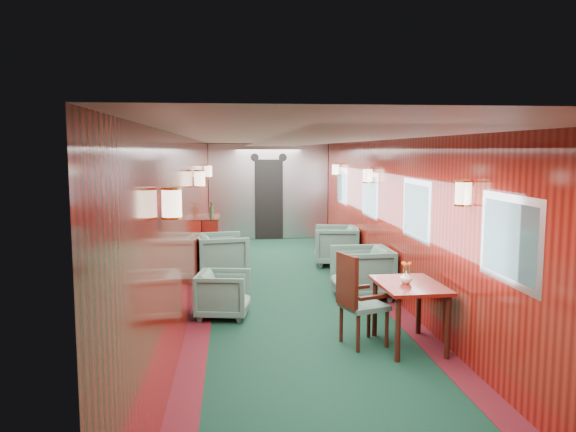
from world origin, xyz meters
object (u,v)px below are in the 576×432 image
Objects in this scene: side_chair at (356,296)px; armchair_right_near at (362,272)px; dining_table at (410,294)px; credenza at (211,239)px; armchair_left_far at (221,256)px; armchair_right_far at (336,245)px; armchair_left_near at (224,294)px.

side_chair is 2.15m from armchair_right_near.
credenza is at bearing 112.96° from dining_table.
side_chair is 3.92m from armchair_left_far.
armchair_right_far is (0.02, 4.62, -0.23)m from dining_table.
armchair_left_far reaches higher than armchair_right_far.
armchair_left_far is (0.23, -1.51, -0.07)m from credenza.
side_chair is 1.25× the size of armchair_right_near.
dining_table is 4.62m from armchair_right_far.
side_chair is at bearing -121.04° from armchair_left_near.
armchair_right_far is at bearing 63.70° from side_chair.
dining_table is 4.28m from armchair_left_far.
armchair_left_near is 0.81× the size of armchair_right_far.
credenza is at bearing -143.47° from armchair_right_near.
armchair_right_near is at bearing -60.16° from armchair_left_near.
armchair_left_far is at bearing -126.76° from armchair_right_near.
credenza is 1.74× the size of armchair_left_near.
armchair_left_near is (-2.11, 1.37, -0.31)m from dining_table.
armchair_right_near is at bearing -136.21° from armchair_left_far.
armchair_right_near is (2.14, -1.51, -0.01)m from armchair_left_far.
armchair_right_far is at bearing -13.20° from credenza.
side_chair reaches higher than dining_table.
dining_table is 1.18× the size of armchair_right_near.
armchair_left_far is 2.40m from armchair_right_far.
dining_table is at bearing -160.19° from armchair_left_far.
credenza is (-1.82, 5.09, -0.11)m from side_chair.
side_chair is at bearing 1.45° from armchair_right_far.
armchair_right_far reaches higher than dining_table.
armchair_right_near reaches higher than dining_table.
armchair_right_far is (2.13, 3.24, 0.07)m from armchair_left_near.
armchair_left_far reaches higher than dining_table.
side_chair is 1.57× the size of armchair_left_near.
armchair_right_near is 1.01× the size of armchair_right_far.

